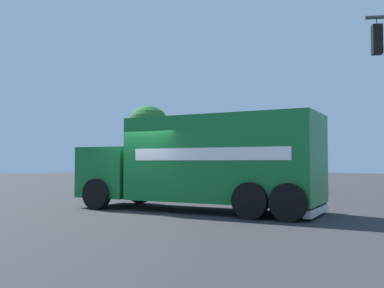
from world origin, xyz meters
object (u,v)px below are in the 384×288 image
shade_tree_near (148,127)px  pedestrian_near_corner (210,169)px  delivery_truck (204,163)px  pedestrian_crossing (175,169)px  sedan_tan (272,179)px

shade_tree_near → pedestrian_near_corner: bearing=106.5°
delivery_truck → pedestrian_crossing: bearing=-125.8°
delivery_truck → pedestrian_near_corner: size_ratio=5.06×
delivery_truck → sedan_tan: (-9.11, -4.34, -0.90)m
delivery_truck → pedestrian_near_corner: (-12.58, -12.63, -0.46)m
pedestrian_near_corner → pedestrian_crossing: bearing=12.2°
sedan_tan → pedestrian_crossing: 7.44m
pedestrian_near_corner → delivery_truck: bearing=45.1°
delivery_truck → pedestrian_near_corner: bearing=-134.9°
delivery_truck → shade_tree_near: shade_tree_near is taller
delivery_truck → shade_tree_near: (-10.96, -18.11, 2.85)m
delivery_truck → pedestrian_near_corner: delivery_truck is taller
delivery_truck → pedestrian_near_corner: 17.84m
sedan_tan → pedestrian_near_corner: size_ratio=2.69×
delivery_truck → pedestrian_crossing: size_ratio=5.06×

